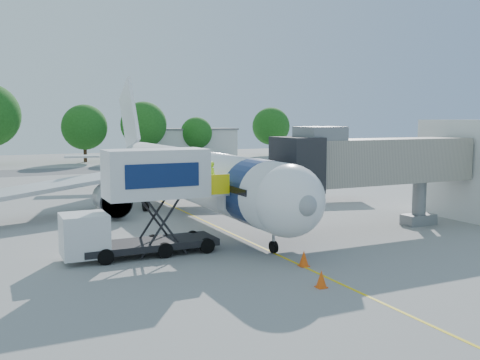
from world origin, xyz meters
name	(u,v)px	position (x,y,z in m)	size (l,w,h in m)	color
ground	(206,222)	(0.00, 0.00, 0.00)	(160.00, 160.00, 0.00)	gray
guidance_line	(206,222)	(0.00, 0.00, 0.01)	(0.15, 70.00, 0.01)	yellow
taxiway_strip	(94,170)	(0.00, 42.00, 0.00)	(120.00, 10.00, 0.01)	#59595B
aircraft	(186,174)	(0.00, 4.12, 2.95)	(34.17, 37.73, 11.35)	white
jet_bridge	(366,162)	(7.99, -7.00, 4.34)	(13.90, 3.20, 6.60)	#A7A18F
catering_hiloader	(144,203)	(-6.27, -7.00, 2.76)	(8.50, 2.44, 5.50)	black
ground_tug	(308,287)	(-2.72, -17.06, 0.71)	(3.51, 2.04, 1.34)	silver
safety_cone_a	(304,259)	(0.05, -12.39, 0.37)	(0.49, 0.49, 0.78)	#EE500C
safety_cone_b	(321,279)	(-1.04, -15.49, 0.36)	(0.47, 0.47, 0.75)	#EE500C
outbuilding_right	(192,142)	(22.00, 62.00, 2.66)	(16.40, 7.40, 5.30)	silver
tree_d	(84,127)	(1.29, 56.31, 5.72)	(7.39, 7.39, 9.43)	#382314
tree_e	(144,125)	(11.24, 56.51, 6.09)	(7.87, 7.87, 10.04)	#382314
tree_f	(196,133)	(21.81, 58.92, 4.50)	(5.82, 5.82, 7.42)	#382314
tree_g	(271,126)	(37.10, 58.24, 5.65)	(7.30, 7.30, 9.31)	#382314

